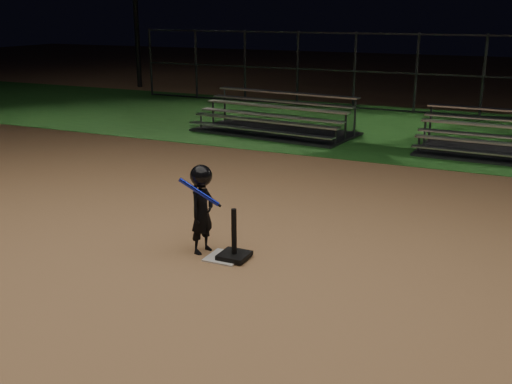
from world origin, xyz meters
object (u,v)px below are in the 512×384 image
at_px(home_plate, 225,257).
at_px(batting_tee, 234,249).
at_px(bleacher_left, 274,125).
at_px(bleacher_right, 511,149).
at_px(child_batter, 202,207).

height_order(home_plate, batting_tee, batting_tee).
height_order(batting_tee, bleacher_left, bleacher_left).
relative_size(bleacher_left, bleacher_right, 1.08).
distance_m(child_batter, bleacher_left, 8.37).
bearing_deg(bleacher_left, bleacher_right, 3.73).
height_order(batting_tee, bleacher_right, bleacher_right).
bearing_deg(home_plate, child_batter, 167.96).
xyz_separation_m(batting_tee, bleacher_right, (3.00, 7.76, 0.06)).
height_order(home_plate, bleacher_right, bleacher_right).
height_order(batting_tee, child_batter, child_batter).
bearing_deg(home_plate, bleacher_right, 68.05).
xyz_separation_m(home_plate, batting_tee, (0.13, 0.03, 0.13)).
bearing_deg(bleacher_right, bleacher_left, 179.63).
bearing_deg(batting_tee, bleacher_left, 109.66).
xyz_separation_m(home_plate, bleacher_left, (-2.75, 8.09, 0.20)).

